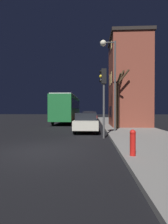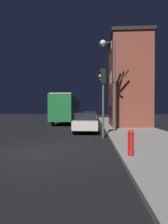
% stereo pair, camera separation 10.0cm
% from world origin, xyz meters
% --- Properties ---
extents(ground_plane, '(120.00, 120.00, 0.00)m').
position_xyz_m(ground_plane, '(0.00, 0.00, 0.00)').
color(ground_plane, black).
extents(brick_building, '(3.85, 4.56, 8.90)m').
position_xyz_m(brick_building, '(5.80, 10.51, 4.62)').
color(brick_building, brown).
rests_on(brick_building, sidewalk).
extents(streetlamp, '(1.21, 0.47, 6.88)m').
position_xyz_m(streetlamp, '(3.48, 6.09, 5.03)').
color(streetlamp, '#4C4C4C').
rests_on(streetlamp, sidewalk).
extents(traffic_light, '(0.43, 0.24, 4.22)m').
position_xyz_m(traffic_light, '(2.84, 3.38, 3.03)').
color(traffic_light, '#4C4C4C').
rests_on(traffic_light, ground).
extents(bare_tree, '(1.21, 1.65, 5.09)m').
position_xyz_m(bare_tree, '(4.32, 7.68, 2.59)').
color(bare_tree, '#382819').
rests_on(bare_tree, sidewalk).
extents(bus, '(2.47, 10.84, 3.53)m').
position_xyz_m(bus, '(-1.24, 15.91, 2.10)').
color(bus, '#1E6B33').
rests_on(bus, ground).
extents(car_near_lane, '(1.78, 4.31, 1.50)m').
position_xyz_m(car_near_lane, '(1.70, 6.44, 0.78)').
color(car_near_lane, beige).
rests_on(car_near_lane, ground).
extents(car_mid_lane, '(1.89, 4.61, 1.51)m').
position_xyz_m(car_mid_lane, '(1.78, 15.59, 0.79)').
color(car_mid_lane, '#B21E19').
rests_on(car_mid_lane, ground).
extents(car_far_lane, '(1.85, 4.02, 1.52)m').
position_xyz_m(car_far_lane, '(1.42, 25.20, 0.79)').
color(car_far_lane, black).
rests_on(car_far_lane, ground).
extents(fire_hydrant, '(0.21, 0.21, 0.91)m').
position_xyz_m(fire_hydrant, '(3.58, -1.17, 0.62)').
color(fire_hydrant, red).
rests_on(fire_hydrant, sidewalk).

